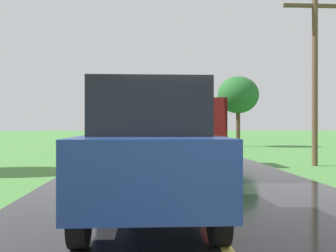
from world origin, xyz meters
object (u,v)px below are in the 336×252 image
object	(u,v)px
roadside_tree_near_left	(238,95)
following_car	(149,150)
banana_truck_near	(169,124)
utility_pole_roadside	(315,71)
banana_truck_far	(154,125)

from	to	relation	value
roadside_tree_near_left	following_car	size ratio (longest dim) A/B	1.15
banana_truck_near	following_car	bearing A→B (deg)	-95.55
utility_pole_roadside	banana_truck_near	bearing A→B (deg)	-173.71
roadside_tree_near_left	utility_pole_roadside	bearing A→B (deg)	-91.25
banana_truck_far	utility_pole_roadside	distance (m)	12.09
utility_pole_roadside	following_car	world-z (taller)	utility_pole_roadside
following_car	utility_pole_roadside	bearing A→B (deg)	53.27
banana_truck_near	banana_truck_far	size ratio (longest dim) A/B	1.00
banana_truck_far	roadside_tree_near_left	bearing A→B (deg)	19.04
following_car	roadside_tree_near_left	bearing A→B (deg)	73.28
banana_truck_far	utility_pole_roadside	world-z (taller)	utility_pole_roadside
roadside_tree_near_left	following_car	xyz separation A→B (m)	(-6.16, -20.50, -2.38)
banana_truck_near	following_car	world-z (taller)	banana_truck_near
utility_pole_roadside	following_car	xyz separation A→B (m)	(-5.88, -7.88, -2.25)
banana_truck_near	banana_truck_far	xyz separation A→B (m)	(-0.22, 11.23, -0.01)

